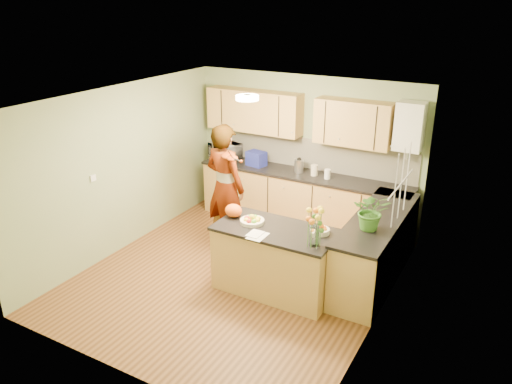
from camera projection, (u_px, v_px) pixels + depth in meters
The scene contains 28 objects.
floor at pixel (238, 275), 7.04m from camera, with size 4.50×4.50×0.00m, color #543218.
ceiling at pixel (235, 99), 6.12m from camera, with size 4.00×4.50×0.02m, color white.
wall_back at pixel (306, 150), 8.41m from camera, with size 4.00×0.02×2.50m, color gray.
wall_front at pixel (114, 269), 4.76m from camera, with size 4.00×0.02×2.50m, color gray.
wall_left at pixel (123, 169), 7.49m from camera, with size 0.02×4.50×2.50m, color gray.
wall_right at pixel (386, 225), 5.68m from camera, with size 0.02×4.50×2.50m, color gray.
back_counter at pixel (302, 200), 8.41m from camera, with size 3.64×0.62×0.94m.
right_counter at pixel (376, 248), 6.79m from camera, with size 0.62×2.24×0.94m.
splashback at pixel (311, 154), 8.37m from camera, with size 3.60×0.02×0.52m, color silver.
upper_cabinets at pixel (293, 116), 8.13m from camera, with size 3.20×0.34×0.70m.
boiler at pixel (410, 127), 7.27m from camera, with size 0.40×0.30×0.86m.
window_right at pixel (402, 184), 6.06m from camera, with size 0.01×1.30×1.05m.
light_switch at pixel (93, 178), 6.98m from camera, with size 0.02×0.09×0.09m, color white.
ceiling_lamp at pixel (247, 98), 6.38m from camera, with size 0.30×0.30×0.07m.
peninsula_island at pixel (275, 259), 6.54m from camera, with size 1.57×0.81×0.90m.
fruit_dish at pixel (252, 220), 6.52m from camera, with size 0.32×0.32×0.11m.
orange_bowl at pixel (321, 229), 6.23m from camera, with size 0.23×0.23×0.13m.
flower_vase at pixel (315, 219), 5.83m from camera, with size 0.28×0.28×0.53m.
orange_bag at pixel (234, 211), 6.69m from camera, with size 0.24×0.20×0.18m, color #F85E14.
papers at pixel (258, 236), 6.18m from camera, with size 0.20×0.28×0.01m, color white.
violinist at pixel (225, 187), 7.55m from camera, with size 0.71×0.47×1.96m, color #DB9E86.
violin at pixel (228, 156), 7.06m from camera, with size 0.63×0.25×0.13m, color #551905, non-canonical shape.
microwave at pixel (225, 151), 8.90m from camera, with size 0.54×0.37×0.30m, color white.
blue_box at pixel (256, 159), 8.57m from camera, with size 0.31×0.23×0.25m, color navy.
kettle at pixel (299, 165), 8.26m from camera, with size 0.15×0.15×0.29m.
jar_cream at pixel (314, 170), 8.11m from camera, with size 0.11×0.11×0.18m, color beige.
jar_white at pixel (327, 174), 7.97m from camera, with size 0.10×0.10×0.16m, color white.
potted_plant at pixel (372, 211), 6.19m from camera, with size 0.45×0.39×0.50m, color #3D7727.
Camera 1 is at (3.21, -5.21, 3.69)m, focal length 35.00 mm.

